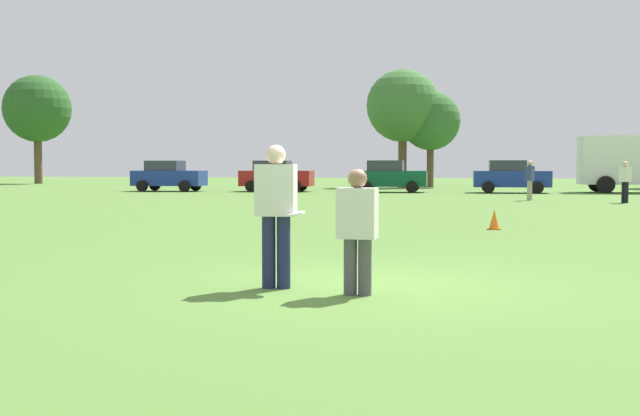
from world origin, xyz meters
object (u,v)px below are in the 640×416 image
(bystander_sideline_watcher, at_px, (530,178))
(bystander_field_marshal, at_px, (625,179))
(player_thrower, at_px, (276,208))
(traffic_cone, at_px, (494,220))
(parked_car_center, at_px, (389,176))
(player_defender, at_px, (358,225))
(parked_car_mid_left, at_px, (276,176))
(parked_car_mid_right, at_px, (511,176))
(frisbee, at_px, (294,214))
(bystander_far_jogger, at_px, (291,178))
(parked_car_near_left, at_px, (168,176))

(bystander_sideline_watcher, bearing_deg, bystander_field_marshal, -22.18)
(player_thrower, xyz_separation_m, bystander_sideline_watcher, (3.94, 25.99, -0.02))
(traffic_cone, relative_size, parked_car_center, 0.11)
(player_defender, height_order, parked_car_mid_left, parked_car_mid_left)
(player_defender, xyz_separation_m, traffic_cone, (1.49, 10.04, -0.60))
(player_thrower, bearing_deg, parked_car_mid_right, 84.79)
(frisbee, distance_m, bystander_field_marshal, 25.67)
(frisbee, xyz_separation_m, parked_car_mid_right, (2.99, 35.69, -0.01))
(player_defender, xyz_separation_m, bystander_field_marshal, (6.57, 24.75, 0.14))
(parked_car_mid_right, height_order, bystander_field_marshal, parked_car_mid_right)
(player_defender, height_order, bystander_sideline_watcher, bystander_sideline_watcher)
(player_defender, relative_size, bystander_far_jogger, 0.97)
(player_thrower, height_order, parked_car_mid_right, parked_car_mid_right)
(player_defender, bearing_deg, parked_car_mid_left, 107.80)
(parked_car_mid_left, relative_size, bystander_sideline_watcher, 2.47)
(player_thrower, bearing_deg, traffic_cone, 75.32)
(player_thrower, distance_m, bystander_far_jogger, 32.27)
(traffic_cone, distance_m, parked_car_near_left, 30.83)
(parked_car_mid_right, height_order, bystander_far_jogger, parked_car_mid_right)
(player_thrower, distance_m, parked_car_center, 35.34)
(parked_car_mid_left, distance_m, parked_car_mid_right, 13.47)
(player_defender, distance_m, parked_car_near_left, 38.48)
(player_thrower, xyz_separation_m, parked_car_mid_right, (3.25, 35.59, -0.08))
(bystander_field_marshal, bearing_deg, parked_car_mid_left, 149.88)
(player_defender, relative_size, parked_car_center, 0.35)
(player_thrower, distance_m, frisbee, 0.28)
(player_thrower, relative_size, parked_car_center, 0.41)
(player_thrower, bearing_deg, parked_car_near_left, 116.07)
(traffic_cone, bearing_deg, parked_car_center, 103.50)
(bystander_sideline_watcher, xyz_separation_m, bystander_far_jogger, (-12.23, 5.19, -0.12))
(player_thrower, distance_m, bystander_field_marshal, 25.65)
(frisbee, distance_m, parked_car_near_left, 37.96)
(player_thrower, distance_m, player_defender, 1.12)
(frisbee, bearing_deg, player_defender, -11.73)
(parked_car_mid_right, bearing_deg, player_defender, -93.47)
(parked_car_near_left, bearing_deg, bystander_field_marshal, -21.27)
(bystander_sideline_watcher, bearing_deg, parked_car_mid_left, 147.97)
(parked_car_mid_left, height_order, bystander_field_marshal, parked_car_mid_left)
(bystander_field_marshal, bearing_deg, bystander_far_jogger, 157.19)
(parked_car_center, relative_size, bystander_sideline_watcher, 2.47)
(parked_car_center, height_order, parked_car_mid_right, same)
(player_defender, bearing_deg, traffic_cone, 81.57)
(parked_car_mid_left, bearing_deg, parked_car_mid_right, 3.20)
(parked_car_near_left, distance_m, parked_car_mid_left, 6.46)
(parked_car_mid_right, distance_m, bystander_far_jogger, 12.35)
(parked_car_mid_left, xyz_separation_m, parked_car_center, (6.66, 0.33, 0.00))
(parked_car_mid_left, xyz_separation_m, bystander_far_jogger, (1.91, -3.65, -0.06))
(parked_car_mid_right, relative_size, bystander_far_jogger, 2.81)
(parked_car_near_left, xyz_separation_m, bystander_field_marshal, (24.24, -9.43, 0.04))
(bystander_far_jogger, height_order, bystander_field_marshal, bystander_field_marshal)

